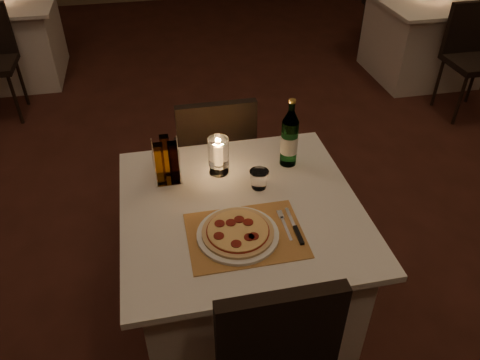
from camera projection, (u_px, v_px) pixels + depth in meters
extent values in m
cube|color=#401C14|center=(262.00, 231.00, 2.92)|extent=(8.00, 10.00, 0.02)
cube|color=silver|center=(241.00, 268.00, 2.20)|extent=(0.88, 0.88, 0.71)
cube|color=silver|center=(241.00, 208.00, 1.97)|extent=(1.00, 1.00, 0.03)
cube|color=black|center=(280.00, 337.00, 1.52)|extent=(0.42, 0.05, 0.42)
cube|color=black|center=(213.00, 156.00, 2.76)|extent=(0.42, 0.42, 0.05)
cube|color=black|center=(217.00, 139.00, 2.48)|extent=(0.42, 0.05, 0.42)
cylinder|color=black|center=(236.00, 169.00, 3.06)|extent=(0.03, 0.03, 0.44)
cylinder|color=black|center=(184.00, 175.00, 3.01)|extent=(0.03, 0.03, 0.44)
cylinder|color=black|center=(247.00, 201.00, 2.80)|extent=(0.03, 0.03, 0.44)
cylinder|color=black|center=(191.00, 209.00, 2.74)|extent=(0.03, 0.03, 0.44)
cube|color=#B17A3D|center=(245.00, 235.00, 1.82)|extent=(0.45, 0.34, 0.00)
cylinder|color=white|center=(238.00, 234.00, 1.81)|extent=(0.32, 0.32, 0.01)
cylinder|color=#D8B77F|center=(238.00, 232.00, 1.80)|extent=(0.28, 0.28, 0.01)
cylinder|color=maroon|center=(238.00, 231.00, 1.80)|extent=(0.24, 0.24, 0.00)
cylinder|color=#EACC7F|center=(238.00, 230.00, 1.80)|extent=(0.24, 0.24, 0.00)
cylinder|color=maroon|center=(248.00, 222.00, 1.83)|extent=(0.04, 0.04, 0.00)
cylinder|color=maroon|center=(239.00, 219.00, 1.84)|extent=(0.04, 0.04, 0.00)
cylinder|color=maroon|center=(231.00, 223.00, 1.82)|extent=(0.04, 0.04, 0.00)
cylinder|color=maroon|center=(220.00, 223.00, 1.82)|extent=(0.04, 0.04, 0.00)
cylinder|color=maroon|center=(219.00, 236.00, 1.76)|extent=(0.04, 0.04, 0.00)
cylinder|color=maroon|center=(236.00, 244.00, 1.73)|extent=(0.04, 0.04, 0.00)
cylinder|color=maroon|center=(249.00, 237.00, 1.76)|extent=(0.04, 0.04, 0.00)
cylinder|color=maroon|center=(254.00, 236.00, 1.76)|extent=(0.04, 0.04, 0.00)
cube|color=silver|center=(286.00, 228.00, 1.84)|extent=(0.01, 0.14, 0.00)
cube|color=silver|center=(280.00, 214.00, 1.91)|extent=(0.02, 0.05, 0.00)
cube|color=black|center=(299.00, 235.00, 1.81)|extent=(0.02, 0.10, 0.01)
cube|color=silver|center=(290.00, 217.00, 1.90)|extent=(0.01, 0.12, 0.00)
cylinder|color=#559F5E|center=(289.00, 143.00, 2.15)|extent=(0.08, 0.08, 0.22)
cylinder|color=#559F5E|center=(292.00, 107.00, 2.03)|extent=(0.03, 0.03, 0.04)
cylinder|color=gold|center=(292.00, 101.00, 2.02)|extent=(0.03, 0.03, 0.01)
cylinder|color=silver|center=(289.00, 144.00, 2.15)|extent=(0.08, 0.08, 0.09)
cylinder|color=white|center=(219.00, 171.00, 2.15)|extent=(0.09, 0.09, 0.01)
cylinder|color=white|center=(219.00, 167.00, 2.14)|extent=(0.02, 0.02, 0.04)
cylinder|color=white|center=(218.00, 152.00, 2.09)|extent=(0.09, 0.09, 0.13)
cylinder|color=white|center=(218.00, 154.00, 2.10)|extent=(0.03, 0.03, 0.10)
ellipsoid|color=orange|center=(218.00, 143.00, 2.06)|extent=(0.02, 0.02, 0.03)
cube|color=white|center=(169.00, 178.00, 2.11)|extent=(0.12, 0.12, 0.01)
cylinder|color=white|center=(155.00, 170.00, 2.00)|extent=(0.01, 0.01, 0.18)
cylinder|color=white|center=(180.00, 167.00, 2.02)|extent=(0.01, 0.01, 0.18)
cylinder|color=white|center=(153.00, 156.00, 2.09)|extent=(0.01, 0.01, 0.18)
cylinder|color=white|center=(178.00, 153.00, 2.11)|extent=(0.01, 0.01, 0.18)
cube|color=#BF8C33|center=(160.00, 164.00, 2.02)|extent=(0.04, 0.04, 0.20)
cube|color=#3F1E14|center=(174.00, 162.00, 2.03)|extent=(0.04, 0.04, 0.20)
cube|color=#BF8C33|center=(166.00, 156.00, 2.07)|extent=(0.04, 0.04, 0.20)
cube|color=silver|center=(10.00, 43.00, 4.48)|extent=(0.88, 0.88, 0.71)
cylinder|color=black|center=(15.00, 100.00, 3.84)|extent=(0.03, 0.03, 0.44)
cylinder|color=black|center=(22.00, 82.00, 4.10)|extent=(0.03, 0.03, 0.44)
cube|color=black|center=(20.00, 6.00, 5.05)|extent=(0.42, 0.42, 0.05)
cylinder|color=black|center=(44.00, 22.00, 5.35)|extent=(0.03, 0.03, 0.44)
cylinder|color=black|center=(13.00, 24.00, 5.30)|extent=(0.03, 0.03, 0.44)
cylinder|color=black|center=(41.00, 32.00, 5.09)|extent=(0.03, 0.03, 0.44)
cylinder|color=black|center=(8.00, 35.00, 5.03)|extent=(0.03, 0.03, 0.44)
cube|color=silver|center=(423.00, 40.00, 4.53)|extent=(0.88, 0.88, 0.71)
cube|color=silver|center=(432.00, 1.00, 4.31)|extent=(1.00, 1.00, 0.03)
cube|color=black|center=(475.00, 63.00, 3.84)|extent=(0.42, 0.42, 0.05)
cube|color=black|center=(470.00, 27.00, 3.85)|extent=(0.42, 0.05, 0.42)
cylinder|color=black|center=(460.00, 100.00, 3.83)|extent=(0.03, 0.03, 0.44)
cylinder|color=black|center=(438.00, 83.00, 4.09)|extent=(0.03, 0.03, 0.44)
cylinder|color=black|center=(472.00, 79.00, 4.15)|extent=(0.03, 0.03, 0.44)
cube|color=black|center=(388.00, 5.00, 5.09)|extent=(0.42, 0.42, 0.05)
cylinder|color=black|center=(391.00, 21.00, 5.40)|extent=(0.03, 0.03, 0.44)
cylinder|color=black|center=(363.00, 23.00, 5.34)|extent=(0.03, 0.03, 0.44)
cylinder|color=black|center=(405.00, 31.00, 5.13)|extent=(0.03, 0.03, 0.44)
cylinder|color=black|center=(376.00, 33.00, 5.08)|extent=(0.03, 0.03, 0.44)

